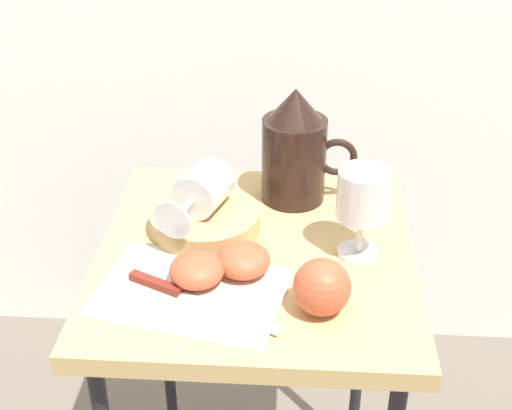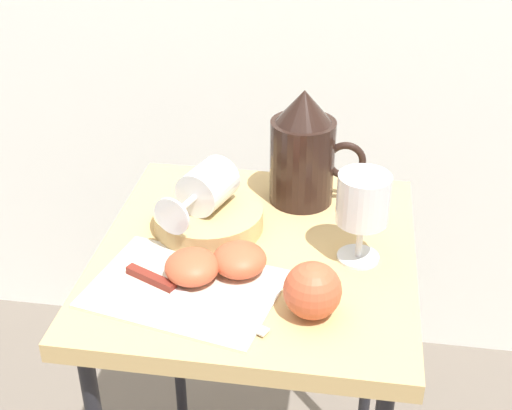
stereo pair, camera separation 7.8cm
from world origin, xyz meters
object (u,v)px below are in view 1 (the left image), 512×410
at_px(apple_whole, 322,287).
at_px(knife, 180,293).
at_px(wine_glass_upright, 363,199).
at_px(apple_half_left, 197,270).
at_px(basket_tray, 205,220).
at_px(wine_glass_tipped_near, 202,190).
at_px(table, 256,287).
at_px(pitcher, 295,156).
at_px(apple_half_right, 243,260).

xyz_separation_m(apple_whole, knife, (-0.20, 0.01, -0.03)).
height_order(wine_glass_upright, apple_half_left, wine_glass_upright).
bearing_deg(basket_tray, wine_glass_tipped_near, 121.98).
xyz_separation_m(table, pitcher, (0.05, 0.16, 0.15)).
distance_m(wine_glass_upright, apple_whole, 0.16).
height_order(table, basket_tray, basket_tray).
distance_m(table, pitcher, 0.23).
xyz_separation_m(pitcher, wine_glass_tipped_near, (-0.14, -0.11, -0.01)).
distance_m(pitcher, wine_glass_tipped_near, 0.18).
distance_m(basket_tray, pitcher, 0.19).
bearing_deg(wine_glass_tipped_near, pitcher, 37.28).
distance_m(pitcher, apple_half_right, 0.25).
bearing_deg(apple_half_left, basket_tray, 92.82).
bearing_deg(knife, pitcher, 62.26).
distance_m(wine_glass_upright, knife, 0.30).
relative_size(table, apple_half_right, 8.75).
height_order(pitcher, apple_half_left, pitcher).
bearing_deg(wine_glass_tipped_near, apple_half_right, -58.76).
bearing_deg(wine_glass_tipped_near, apple_whole, -46.60).
bearing_deg(wine_glass_upright, apple_whole, -112.91).
xyz_separation_m(apple_half_left, knife, (-0.02, -0.03, -0.02)).
bearing_deg(apple_whole, basket_tray, 133.62).
bearing_deg(wine_glass_upright, pitcher, 121.70).
relative_size(table, knife, 3.08).
relative_size(basket_tray, apple_half_right, 2.23).
height_order(table, pitcher, pitcher).
distance_m(table, wine_glass_tipped_near, 0.18).
xyz_separation_m(table, wine_glass_upright, (0.16, -0.00, 0.17)).
bearing_deg(wine_glass_tipped_near, apple_half_left, -86.21).
relative_size(basket_tray, apple_whole, 2.23).
xyz_separation_m(table, knife, (-0.10, -0.13, 0.08)).
bearing_deg(table, knife, -127.79).
distance_m(wine_glass_tipped_near, apple_half_right, 0.15).
bearing_deg(wine_glass_tipped_near, table, -32.25).
bearing_deg(apple_half_left, apple_half_right, 23.43).
relative_size(pitcher, apple_half_left, 2.54).
distance_m(wine_glass_upright, apple_half_right, 0.20).
xyz_separation_m(pitcher, apple_whole, (0.04, -0.30, -0.04)).
relative_size(apple_half_left, apple_whole, 1.00).
height_order(pitcher, apple_whole, pitcher).
height_order(table, wine_glass_tipped_near, wine_glass_tipped_near).
relative_size(basket_tray, wine_glass_upright, 1.24).
bearing_deg(basket_tray, pitcher, 38.93).
bearing_deg(apple_half_left, table, 50.31).
height_order(basket_tray, pitcher, pitcher).
height_order(basket_tray, knife, basket_tray).
height_order(apple_half_left, apple_whole, apple_whole).
xyz_separation_m(table, apple_half_right, (-0.01, -0.07, 0.10)).
bearing_deg(wine_glass_upright, apple_half_right, -158.95).
height_order(pitcher, wine_glass_upright, pitcher).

